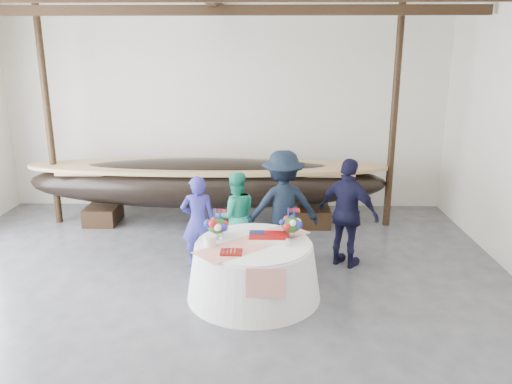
{
  "coord_description": "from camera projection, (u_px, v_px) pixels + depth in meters",
  "views": [
    {
      "loc": [
        0.98,
        -5.4,
        3.54
      ],
      "look_at": [
        0.78,
        2.82,
        1.22
      ],
      "focal_mm": 35.0,
      "sensor_mm": 36.0,
      "label": 1
    }
  ],
  "objects": [
    {
      "name": "floor",
      "position": [
        188.0,
        348.0,
        6.18
      ],
      "size": [
        10.0,
        12.0,
        0.01
      ],
      "primitive_type": "cube",
      "color": "#3D3D42",
      "rests_on": "ground"
    },
    {
      "name": "wall_back",
      "position": [
        225.0,
        110.0,
        11.34
      ],
      "size": [
        10.0,
        0.02,
        4.5
      ],
      "primitive_type": "cube",
      "color": "silver",
      "rests_on": "ground"
    },
    {
      "name": "pavilion_structure",
      "position": [
        186.0,
        11.0,
        5.86
      ],
      "size": [
        9.8,
        11.76,
        4.5
      ],
      "color": "black",
      "rests_on": "ground"
    },
    {
      "name": "longboat_display",
      "position": [
        207.0,
        183.0,
        10.43
      ],
      "size": [
        7.5,
        1.5,
        1.41
      ],
      "color": "black",
      "rests_on": "ground"
    },
    {
      "name": "banquet_table",
      "position": [
        254.0,
        269.0,
        7.41
      ],
      "size": [
        1.99,
        1.99,
        0.85
      ],
      "color": "silver",
      "rests_on": "ground"
    },
    {
      "name": "tabletop_items",
      "position": [
        252.0,
        230.0,
        7.38
      ],
      "size": [
        1.73,
        1.65,
        0.4
      ],
      "color": "red",
      "rests_on": "banquet_table"
    },
    {
      "name": "guest_woman_blue",
      "position": [
        198.0,
        222.0,
        8.35
      ],
      "size": [
        0.61,
        0.43,
        1.59
      ],
      "primitive_type": "imported",
      "rotation": [
        0.0,
        0.0,
        3.23
      ],
      "color": "navy",
      "rests_on": "ground"
    },
    {
      "name": "guest_woman_teal",
      "position": [
        235.0,
        216.0,
        8.68
      ],
      "size": [
        0.89,
        0.76,
        1.57
      ],
      "primitive_type": "imported",
      "rotation": [
        0.0,
        0.0,
        3.39
      ],
      "color": "#21AA85",
      "rests_on": "ground"
    },
    {
      "name": "guest_man_left",
      "position": [
        283.0,
        207.0,
        8.53
      ],
      "size": [
        1.37,
        0.92,
        1.96
      ],
      "primitive_type": "imported",
      "rotation": [
        0.0,
        0.0,
        3.3
      ],
      "color": "black",
      "rests_on": "ground"
    },
    {
      "name": "guest_man_right",
      "position": [
        348.0,
        213.0,
        8.34
      ],
      "size": [
        1.15,
        1.02,
        1.87
      ],
      "primitive_type": "imported",
      "rotation": [
        0.0,
        0.0,
        2.51
      ],
      "color": "black",
      "rests_on": "ground"
    }
  ]
}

